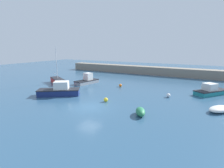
{
  "coord_description": "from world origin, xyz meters",
  "views": [
    {
      "loc": [
        11.79,
        -15.86,
        6.95
      ],
      "look_at": [
        -1.67,
        8.67,
        0.99
      ],
      "focal_mm": 28.0,
      "sensor_mm": 36.0,
      "label": 1
    }
  ],
  "objects_px": {
    "sailboat_tall_mast": "(58,81)",
    "mooring_buoy_orange": "(120,85)",
    "cabin_cruiser_white": "(60,90)",
    "motorboat_with_cabin": "(87,80)",
    "mooring_buoy_yellow": "(106,100)",
    "rowboat_white_midwater": "(220,109)",
    "mooring_buoy_white": "(168,95)",
    "motorboat_grey_hull": "(211,91)",
    "fishing_dinghy_green": "(140,112)"
  },
  "relations": [
    {
      "from": "sailboat_tall_mast",
      "to": "mooring_buoy_orange",
      "type": "relative_size",
      "value": 13.48
    },
    {
      "from": "cabin_cruiser_white",
      "to": "mooring_buoy_orange",
      "type": "relative_size",
      "value": 11.6
    },
    {
      "from": "sailboat_tall_mast",
      "to": "cabin_cruiser_white",
      "type": "height_order",
      "value": "sailboat_tall_mast"
    },
    {
      "from": "motorboat_with_cabin",
      "to": "mooring_buoy_yellow",
      "type": "distance_m",
      "value": 12.15
    },
    {
      "from": "rowboat_white_midwater",
      "to": "cabin_cruiser_white",
      "type": "bearing_deg",
      "value": -44.48
    },
    {
      "from": "cabin_cruiser_white",
      "to": "sailboat_tall_mast",
      "type": "bearing_deg",
      "value": -76.85
    },
    {
      "from": "cabin_cruiser_white",
      "to": "mooring_buoy_white",
      "type": "bearing_deg",
      "value": 170.4
    },
    {
      "from": "sailboat_tall_mast",
      "to": "cabin_cruiser_white",
      "type": "xyz_separation_m",
      "value": [
        6.6,
        -6.04,
        0.2
      ]
    },
    {
      "from": "motorboat_with_cabin",
      "to": "mooring_buoy_white",
      "type": "relative_size",
      "value": 9.03
    },
    {
      "from": "cabin_cruiser_white",
      "to": "mooring_buoy_orange",
      "type": "bearing_deg",
      "value": -154.66
    },
    {
      "from": "motorboat_with_cabin",
      "to": "rowboat_white_midwater",
      "type": "distance_m",
      "value": 22.37
    },
    {
      "from": "sailboat_tall_mast",
      "to": "cabin_cruiser_white",
      "type": "bearing_deg",
      "value": -13.12
    },
    {
      "from": "motorboat_with_cabin",
      "to": "mooring_buoy_white",
      "type": "distance_m",
      "value": 15.84
    },
    {
      "from": "motorboat_grey_hull",
      "to": "mooring_buoy_white",
      "type": "distance_m",
      "value": 6.86
    },
    {
      "from": "mooring_buoy_white",
      "to": "cabin_cruiser_white",
      "type": "bearing_deg",
      "value": -155.22
    },
    {
      "from": "rowboat_white_midwater",
      "to": "cabin_cruiser_white",
      "type": "relative_size",
      "value": 0.54
    },
    {
      "from": "motorboat_with_cabin",
      "to": "cabin_cruiser_white",
      "type": "distance_m",
      "value": 8.81
    },
    {
      "from": "mooring_buoy_white",
      "to": "rowboat_white_midwater",
      "type": "bearing_deg",
      "value": -27.06
    },
    {
      "from": "rowboat_white_midwater",
      "to": "mooring_buoy_white",
      "type": "distance_m",
      "value": 6.8
    },
    {
      "from": "cabin_cruiser_white",
      "to": "mooring_buoy_orange",
      "type": "xyz_separation_m",
      "value": [
        5.38,
        9.22,
        -0.48
      ]
    },
    {
      "from": "motorboat_with_cabin",
      "to": "motorboat_grey_hull",
      "type": "bearing_deg",
      "value": 108.68
    },
    {
      "from": "motorboat_with_cabin",
      "to": "fishing_dinghy_green",
      "type": "xyz_separation_m",
      "value": [
        14.5,
        -10.32,
        -0.25
      ]
    },
    {
      "from": "motorboat_grey_hull",
      "to": "mooring_buoy_white",
      "type": "height_order",
      "value": "motorboat_grey_hull"
    },
    {
      "from": "motorboat_with_cabin",
      "to": "mooring_buoy_white",
      "type": "bearing_deg",
      "value": 94.52
    },
    {
      "from": "sailboat_tall_mast",
      "to": "fishing_dinghy_green",
      "type": "distance_m",
      "value": 21.06
    },
    {
      "from": "motorboat_grey_hull",
      "to": "mooring_buoy_white",
      "type": "bearing_deg",
      "value": 168.22
    },
    {
      "from": "mooring_buoy_orange",
      "to": "mooring_buoy_white",
      "type": "bearing_deg",
      "value": -16.81
    },
    {
      "from": "mooring_buoy_orange",
      "to": "mooring_buoy_white",
      "type": "height_order",
      "value": "mooring_buoy_white"
    },
    {
      "from": "motorboat_with_cabin",
      "to": "motorboat_grey_hull",
      "type": "height_order",
      "value": "motorboat_with_cabin"
    },
    {
      "from": "motorboat_grey_hull",
      "to": "mooring_buoy_yellow",
      "type": "xyz_separation_m",
      "value": [
        -11.85,
        -10.49,
        -0.31
      ]
    },
    {
      "from": "motorboat_with_cabin",
      "to": "sailboat_tall_mast",
      "type": "distance_m",
      "value": 5.75
    },
    {
      "from": "cabin_cruiser_white",
      "to": "motorboat_with_cabin",
      "type": "bearing_deg",
      "value": -114.64
    },
    {
      "from": "cabin_cruiser_white",
      "to": "motorboat_grey_hull",
      "type": "bearing_deg",
      "value": 175.29
    },
    {
      "from": "mooring_buoy_orange",
      "to": "mooring_buoy_yellow",
      "type": "height_order",
      "value": "mooring_buoy_yellow"
    },
    {
      "from": "fishing_dinghy_green",
      "to": "cabin_cruiser_white",
      "type": "distance_m",
      "value": 13.12
    },
    {
      "from": "rowboat_white_midwater",
      "to": "motorboat_with_cabin",
      "type": "bearing_deg",
      "value": -67.67
    },
    {
      "from": "motorboat_with_cabin",
      "to": "motorboat_grey_hull",
      "type": "distance_m",
      "value": 21.01
    },
    {
      "from": "rowboat_white_midwater",
      "to": "mooring_buoy_white",
      "type": "bearing_deg",
      "value": -81.25
    },
    {
      "from": "sailboat_tall_mast",
      "to": "mooring_buoy_white",
      "type": "distance_m",
      "value": 20.81
    },
    {
      "from": "motorboat_with_cabin",
      "to": "sailboat_tall_mast",
      "type": "height_order",
      "value": "sailboat_tall_mast"
    },
    {
      "from": "sailboat_tall_mast",
      "to": "mooring_buoy_yellow",
      "type": "bearing_deg",
      "value": 8.12
    },
    {
      "from": "cabin_cruiser_white",
      "to": "mooring_buoy_orange",
      "type": "distance_m",
      "value": 10.69
    },
    {
      "from": "rowboat_white_midwater",
      "to": "motorboat_grey_hull",
      "type": "xyz_separation_m",
      "value": [
        -0.87,
        7.58,
        0.26
      ]
    },
    {
      "from": "sailboat_tall_mast",
      "to": "rowboat_white_midwater",
      "type": "bearing_deg",
      "value": 23.86
    },
    {
      "from": "motorboat_grey_hull",
      "to": "mooring_buoy_yellow",
      "type": "height_order",
      "value": "motorboat_grey_hull"
    },
    {
      "from": "mooring_buoy_orange",
      "to": "mooring_buoy_yellow",
      "type": "xyz_separation_m",
      "value": [
        2.15,
        -8.67,
        0.01
      ]
    },
    {
      "from": "motorboat_with_cabin",
      "to": "mooring_buoy_orange",
      "type": "distance_m",
      "value": 6.91
    },
    {
      "from": "motorboat_grey_hull",
      "to": "sailboat_tall_mast",
      "type": "bearing_deg",
      "value": 138.22
    },
    {
      "from": "mooring_buoy_white",
      "to": "motorboat_grey_hull",
      "type": "bearing_deg",
      "value": 40.88
    },
    {
      "from": "sailboat_tall_mast",
      "to": "mooring_buoy_white",
      "type": "relative_size",
      "value": 12.42
    }
  ]
}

